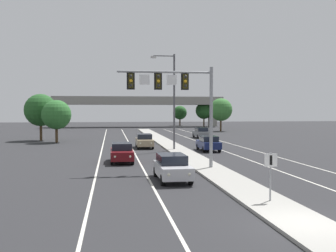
{
  "coord_description": "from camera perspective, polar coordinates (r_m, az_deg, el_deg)",
  "views": [
    {
      "loc": [
        -6.98,
        -13.6,
        4.27
      ],
      "look_at": [
        -3.2,
        12.76,
        3.2
      ],
      "focal_mm": 42.44,
      "sensor_mm": 36.0,
      "label": 1
    }
  ],
  "objects": [
    {
      "name": "tree_far_left_c",
      "position": [
        58.25,
        -17.82,
        2.18
      ],
      "size": [
        4.52,
        4.52,
        6.54
      ],
      "color": "#4C3823",
      "rests_on": "ground"
    },
    {
      "name": "lane_stripe_receding_center",
      "position": [
        40.55,
        8.64,
        -3.77
      ],
      "size": [
        0.14,
        100.0,
        0.01
      ],
      "primitive_type": "cube",
      "color": "silver",
      "rests_on": "ground"
    },
    {
      "name": "overpass_bridge",
      "position": [
        100.8,
        -4.2,
        3.15
      ],
      "size": [
        42.4,
        6.4,
        7.65
      ],
      "color": "gray",
      "rests_on": "ground"
    },
    {
      "name": "car_receding_grey",
      "position": [
        60.97,
        4.77,
        -0.95
      ],
      "size": [
        1.88,
        4.49,
        1.58
      ],
      "color": "slate",
      "rests_on": "ground"
    },
    {
      "name": "car_oncoming_tan",
      "position": [
        44.79,
        -3.42,
        -2.12
      ],
      "size": [
        1.84,
        4.48,
        1.58
      ],
      "color": "tan",
      "rests_on": "ground"
    },
    {
      "name": "edge_stripe_right",
      "position": [
        41.62,
        13.0,
        -3.64
      ],
      "size": [
        0.14,
        100.0,
        0.01
      ],
      "primitive_type": "cube",
      "color": "silver",
      "rests_on": "ground"
    },
    {
      "name": "lane_stripe_oncoming_center",
      "position": [
        38.9,
        -4.77,
        -4.0
      ],
      "size": [
        0.14,
        100.0,
        0.01
      ],
      "primitive_type": "cube",
      "color": "silver",
      "rests_on": "ground"
    },
    {
      "name": "car_oncoming_darkred",
      "position": [
        32.74,
        -6.66,
        -3.76
      ],
      "size": [
        1.83,
        4.48,
        1.58
      ],
      "color": "#5B0F14",
      "rests_on": "ground"
    },
    {
      "name": "car_oncoming_silver",
      "position": [
        24.17,
        0.58,
        -5.9
      ],
      "size": [
        1.9,
        4.5,
        1.58
      ],
      "color": "#B7B7BC",
      "rests_on": "ground"
    },
    {
      "name": "tree_far_right_b",
      "position": [
        108.95,
        1.72,
        1.93
      ],
      "size": [
        3.78,
        3.78,
        5.47
      ],
      "color": "#4C3823",
      "rests_on": "ground"
    },
    {
      "name": "median_sign_post",
      "position": [
        18.7,
        14.52,
        -6.02
      ],
      "size": [
        0.6,
        0.1,
        2.2
      ],
      "color": "gray",
      "rests_on": "median_island"
    },
    {
      "name": "median_island",
      "position": [
        32.63,
        4.27,
        -5.09
      ],
      "size": [
        2.4,
        110.0,
        0.15
      ],
      "primitive_type": "cube",
      "color": "#9E9B93",
      "rests_on": "ground"
    },
    {
      "name": "overhead_signal_mast",
      "position": [
        28.19,
        1.53,
        4.76
      ],
      "size": [
        6.84,
        0.44,
        7.2
      ],
      "color": "gray",
      "rests_on": "median_island"
    },
    {
      "name": "car_receding_navy",
      "position": [
        41.67,
        5.82,
        -2.46
      ],
      "size": [
        1.87,
        4.49,
        1.58
      ],
      "color": "#141E4C",
      "rests_on": "ground"
    },
    {
      "name": "tree_far_right_a",
      "position": [
        104.22,
        5.18,
        2.21
      ],
      "size": [
        4.37,
        4.37,
        6.32
      ],
      "color": "#4C3823",
      "rests_on": "ground"
    },
    {
      "name": "street_lamp_median",
      "position": [
        41.94,
        0.59,
        4.38
      ],
      "size": [
        2.58,
        0.28,
        10.0
      ],
      "color": "#4C4C51",
      "rests_on": "median_island"
    },
    {
      "name": "ground_plane",
      "position": [
        15.87,
        18.82,
        -13.42
      ],
      "size": [
        260.0,
        260.0,
        0.0
      ],
      "primitive_type": "plane",
      "color": "#28282B"
    },
    {
      "name": "tree_far_left_a",
      "position": [
        54.27,
        -15.73,
        1.57
      ],
      "size": [
        3.88,
        3.88,
        5.61
      ],
      "color": "#4C3823",
      "rests_on": "ground"
    },
    {
      "name": "tree_far_right_c",
      "position": [
        80.95,
        7.6,
        2.34
      ],
      "size": [
        4.61,
        4.61,
        6.67
      ],
      "color": "#4C3823",
      "rests_on": "ground"
    },
    {
      "name": "edge_stripe_left",
      "position": [
        38.85,
        -9.64,
        -4.04
      ],
      "size": [
        0.14,
        100.0,
        0.01
      ],
      "primitive_type": "cube",
      "color": "silver",
      "rests_on": "ground"
    }
  ]
}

